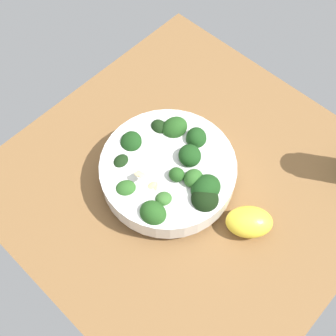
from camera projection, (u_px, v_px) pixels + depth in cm
name	position (u px, v px, depth cm)	size (l,w,h in cm)	color
ground_plane	(188.00, 186.00, 74.97)	(56.62, 56.62, 4.93)	brown
bowl_of_broccoli	(170.00, 171.00, 69.66)	(21.74, 21.74, 7.85)	white
lemon_wedge	(249.00, 222.00, 66.82)	(7.24, 5.10, 4.22)	yellow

